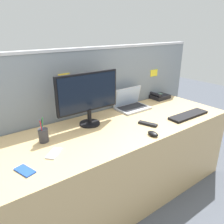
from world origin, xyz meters
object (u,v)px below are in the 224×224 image
Objects in this scene: cell_phone_blue_case at (25,171)px; pen_cup at (43,135)px; desktop_monitor at (88,95)px; desk_phone at (159,96)px; cell_phone_white_slab at (54,153)px; computer_mouse_right_hand at (153,134)px; laptop at (131,103)px; tv_remote at (148,124)px; keyboard_main at (188,115)px.

pen_cup is at bearing 34.41° from cell_phone_blue_case.
desktop_monitor is 2.71× the size of desk_phone.
pen_cup reaches higher than cell_phone_white_slab.
laptop is at bearing 66.03° from computer_mouse_right_hand.
tv_remote is at bearing 57.64° from computer_mouse_right_hand.
computer_mouse_right_hand is at bearing -25.16° from cell_phone_blue_case.
cell_phone_blue_case is 1.07m from tv_remote.
desktop_monitor is at bearing 121.73° from computer_mouse_right_hand.
tv_remote reaches higher than cell_phone_white_slab.
laptop is at bearing 121.41° from keyboard_main.
cell_phone_white_slab is at bearing 155.96° from tv_remote.
cell_phone_white_slab is (-1.32, 0.13, -0.01)m from keyboard_main.
desk_phone is 1.58× the size of cell_phone_blue_case.
pen_cup is (-0.73, 0.42, 0.04)m from computer_mouse_right_hand.
keyboard_main is at bearing -19.30° from cell_phone_blue_case.
pen_cup reaches higher than cell_phone_blue_case.
cell_phone_blue_case is (-1.23, -0.45, -0.05)m from laptop.
computer_mouse_right_hand is 0.20m from tv_remote.
cell_phone_white_slab is (-1.52, -0.43, -0.02)m from desk_phone.
pen_cup is at bearing 151.53° from computer_mouse_right_hand.
cell_phone_blue_case and cell_phone_white_slab have the same top height.
cell_phone_white_slab is at bearing 175.11° from keyboard_main.
desk_phone is at bearing 8.37° from pen_cup.
tv_remote is (1.07, 0.04, 0.01)m from cell_phone_blue_case.
computer_mouse_right_hand reaches higher than cell_phone_white_slab.
desk_phone reaches higher than keyboard_main.
desk_phone is 1.11× the size of pen_cup.
desktop_monitor is at bearing 80.48° from cell_phone_white_slab.
cell_phone_blue_case is at bearing -159.82° from laptop.
laptop is 0.59m from keyboard_main.
computer_mouse_right_hand is 0.97m from cell_phone_blue_case.
cell_phone_blue_case is (-0.23, -0.29, -0.05)m from pen_cup.
desktop_monitor is at bearing -171.01° from laptop.
tv_remote is at bearing -16.45° from pen_cup.
cell_phone_white_slab is (-1.02, -0.37, -0.05)m from laptop.
laptop reaches higher than pen_cup.
pen_cup is 1.13× the size of tv_remote.
laptop is 3.39× the size of computer_mouse_right_hand.
keyboard_main is at bearing -32.35° from tv_remote.
cell_phone_white_slab is 0.81× the size of tv_remote.
desktop_monitor is 0.59m from cell_phone_white_slab.
computer_mouse_right_hand is at bearing -171.32° from keyboard_main.
desktop_monitor is at bearing 9.70° from pen_cup.
desktop_monitor is 3.39× the size of tv_remote.
pen_cup is at bearing 166.21° from keyboard_main.
pen_cup is at bearing -171.63° from desk_phone.
desktop_monitor is 0.50m from pen_cup.
cell_phone_blue_case is 0.98× the size of cell_phone_white_slab.
desk_phone is at bearing 40.85° from computer_mouse_right_hand.
keyboard_main is 3.30× the size of cell_phone_white_slab.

